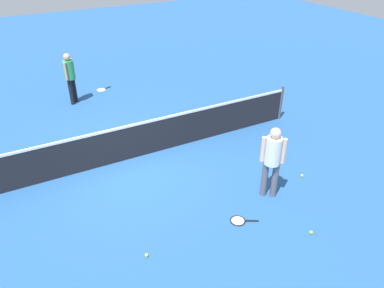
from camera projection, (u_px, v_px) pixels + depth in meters
name	position (u px, v px, depth m)	size (l,w,h in m)	color
ground_plane	(126.00, 160.00, 9.56)	(40.00, 40.00, 0.00)	#265693
court_net	(124.00, 143.00, 9.31)	(10.09, 0.09, 1.07)	#4C4C51
player_near_side	(272.00, 157.00, 7.81)	(0.48, 0.48, 1.70)	#595960
player_far_side	(70.00, 74.00, 12.09)	(0.48, 0.48, 1.70)	black
tennis_racket_near_player	(239.00, 221.00, 7.58)	(0.59, 0.44, 0.03)	black
tennis_racket_far_player	(102.00, 90.00, 13.55)	(0.61, 0.40, 0.03)	white
tennis_ball_by_net	(302.00, 176.00, 8.90)	(0.07, 0.07, 0.07)	#C6E033
tennis_ball_midcourt	(311.00, 232.00, 7.27)	(0.07, 0.07, 0.07)	#C6E033
tennis_ball_baseline	(147.00, 255.00, 6.77)	(0.07, 0.07, 0.07)	#C6E033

